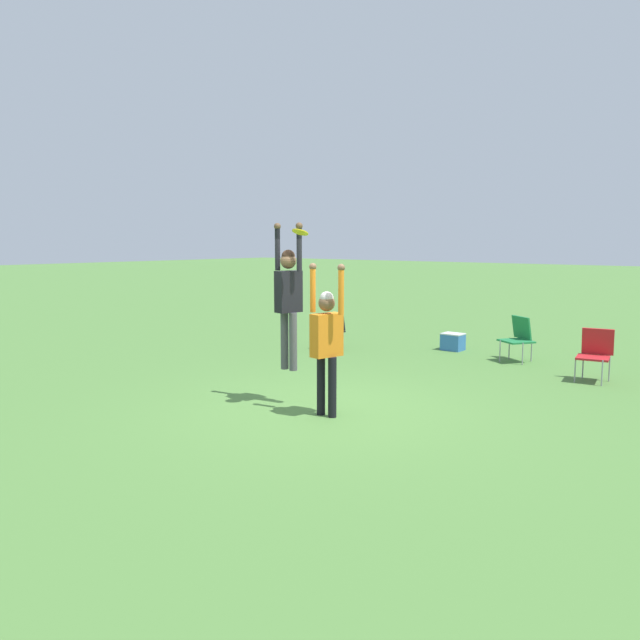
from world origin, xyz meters
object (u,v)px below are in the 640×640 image
Objects in this scene: camping_chair_0 at (518,336)px; camping_chair_1 at (595,351)px; camping_chair_3 at (333,328)px; frisbee at (300,232)px; cooler_box at (453,342)px; person_defending at (327,336)px; person_jumping at (288,292)px.

camping_chair_0 is 2.00m from camping_chair_1.
frisbee is at bearing 132.44° from camping_chair_3.
frisbee is at bearing 112.95° from camping_chair_0.
camping_chair_0 reaches higher than cooler_box.
camping_chair_0 is 4.07m from camping_chair_3.
camping_chair_3 is at bearing 123.09° from frisbee.
person_defending is at bearing 53.57° from camping_chair_1.
person_jumping reaches higher than frisbee.
frisbee is 0.29× the size of camping_chair_3.
camping_chair_0 is 0.99× the size of camping_chair_1.
camping_chair_3 is at bearing -7.28° from camping_chair_1.
frisbee is 6.53m from cooler_box.
person_jumping reaches higher than cooler_box.
camping_chair_0 is (1.40, 5.50, -1.18)m from person_jumping.
person_jumping is at bearing 108.27° from camping_chair_0.
person_jumping is at bearing 152.75° from frisbee.
camping_chair_1 is at bearing -22.60° from person_jumping.
person_defending is (0.89, -0.19, -0.56)m from person_jumping.
camping_chair_1 is at bearing 60.30° from frisbee.
frisbee is at bearing -73.87° from person_defending.
person_jumping is 5.80m from camping_chair_0.
camping_chair_1 is (2.73, 4.79, -2.06)m from frisbee.
person_defending reaches higher than camping_chair_1.
camping_chair_0 is (0.97, 5.72, -2.06)m from frisbee.
camping_chair_3 is (-2.46, 4.21, -1.21)m from person_jumping.
frisbee is (-0.46, -0.03, 1.44)m from person_defending.
camping_chair_0 is 1.71m from cooler_box.
person_jumping is at bearing 44.41° from camping_chair_1.
cooler_box is (-3.41, 1.25, -0.34)m from camping_chair_1.
cooler_box is at bearing 96.41° from frisbee.
camping_chair_0 is at bearing -173.01° from person_defending.
camping_chair_1 is (3.16, 4.57, -1.17)m from person_jumping.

